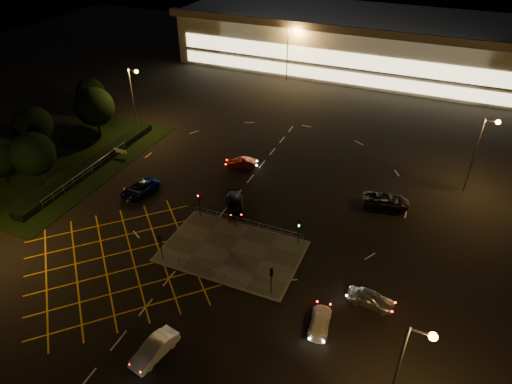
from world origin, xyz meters
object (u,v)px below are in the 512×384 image
at_px(signal_ne, 299,226).
at_px(car_queue_white, 154,349).
at_px(car_circ_red, 242,163).
at_px(car_approach_white, 320,321).
at_px(signal_sw, 160,243).
at_px(car_right_silver, 371,299).
at_px(car_east_grey, 386,201).
at_px(signal_se, 271,276).
at_px(signal_nw, 199,201).
at_px(car_left_blue, 140,188).
at_px(car_far_dkgrey, 235,204).

bearing_deg(signal_ne, car_queue_white, -109.33).
distance_m(car_circ_red, car_approach_white, 28.29).
relative_size(signal_sw, car_right_silver, 0.73).
bearing_deg(car_east_grey, car_approach_white, 160.97).
relative_size(signal_se, car_queue_white, 0.70).
bearing_deg(signal_se, signal_nw, -33.65).
xyz_separation_m(car_queue_white, car_right_silver, (15.18, 12.42, -0.01)).
distance_m(signal_ne, car_queue_white, 19.12).
bearing_deg(signal_nw, car_left_blue, 171.21).
distance_m(signal_sw, car_approach_white, 17.50).
bearing_deg(car_far_dkgrey, car_circ_red, 81.52).
relative_size(signal_nw, car_circ_red, 0.80).
bearing_deg(signal_nw, signal_se, -33.65).
bearing_deg(signal_ne, car_left_blue, 176.13).
bearing_deg(signal_nw, car_east_grey, 28.88).
distance_m(signal_nw, signal_ne, 12.00).
bearing_deg(signal_ne, car_approach_white, -61.53).
bearing_deg(signal_sw, signal_nw, -90.00).
bearing_deg(car_queue_white, car_east_grey, 75.79).
height_order(car_left_blue, car_right_silver, car_right_silver).
relative_size(car_far_dkgrey, car_circ_red, 1.27).
bearing_deg(car_circ_red, car_approach_white, 18.45).
bearing_deg(car_left_blue, signal_sw, -32.91).
height_order(signal_nw, car_queue_white, signal_nw).
height_order(signal_nw, car_approach_white, signal_nw).
xyz_separation_m(signal_se, signal_nw, (-12.00, 7.99, 0.00)).
bearing_deg(car_right_silver, car_circ_red, 54.48).
xyz_separation_m(signal_sw, signal_nw, (0.00, 7.99, 0.00)).
bearing_deg(car_right_silver, car_far_dkgrey, 68.90).
bearing_deg(car_left_blue, car_east_grey, 30.30).
height_order(car_east_grey, car_approach_white, car_east_grey).
distance_m(car_east_grey, car_approach_white, 20.67).
distance_m(signal_se, car_approach_white, 5.89).
bearing_deg(car_left_blue, signal_se, -11.45).
relative_size(signal_nw, car_east_grey, 0.57).
relative_size(car_queue_white, car_far_dkgrey, 0.90).
distance_m(signal_sw, car_right_silver, 21.08).
xyz_separation_m(signal_sw, car_queue_white, (5.70, -9.99, -1.62)).
bearing_deg(signal_ne, car_circ_red, 135.06).
distance_m(car_left_blue, car_far_dkgrey, 12.49).
xyz_separation_m(signal_se, signal_ne, (0.00, 7.99, 0.00)).
bearing_deg(car_left_blue, car_far_dkgrey, 19.61).
relative_size(signal_nw, car_approach_white, 0.75).
bearing_deg(car_right_silver, car_queue_white, 133.86).
distance_m(signal_se, signal_nw, 14.41).
bearing_deg(car_far_dkgrey, car_approach_white, -70.50).
xyz_separation_m(signal_ne, car_far_dkgrey, (-8.93, 3.01, -1.64)).
xyz_separation_m(car_queue_white, car_far_dkgrey, (-2.63, 20.98, -0.01)).
bearing_deg(signal_sw, car_left_blue, -45.32).
bearing_deg(car_queue_white, signal_nw, 119.01).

